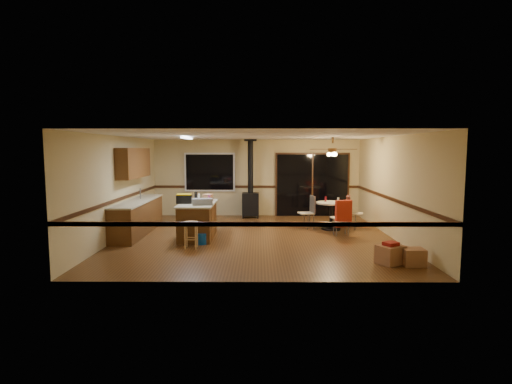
{
  "coord_description": "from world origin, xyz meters",
  "views": [
    {
      "loc": [
        0.07,
        -10.12,
        2.25
      ],
      "look_at": [
        0.0,
        0.3,
        1.15
      ],
      "focal_mm": 28.0,
      "sensor_mm": 36.0,
      "label": 1
    }
  ],
  "objects_px": {
    "bar_stool": "(191,235)",
    "box_under_window": "(202,211)",
    "chair_right": "(349,208)",
    "toolbox_grey": "(202,202)",
    "chair_left": "(310,208)",
    "toolbox_black": "(184,199)",
    "box_corner_b": "(413,257)",
    "box_corner_a": "(391,255)",
    "blue_bucket": "(201,238)",
    "wood_stove": "(251,196)",
    "chair_near": "(343,214)",
    "dining_table": "(331,211)",
    "kitchen_island": "(198,220)"
  },
  "relations": [
    {
      "from": "chair_near",
      "to": "wood_stove",
      "type": "bearing_deg",
      "value": 130.9
    },
    {
      "from": "dining_table",
      "to": "chair_left",
      "type": "xyz_separation_m",
      "value": [
        -0.6,
        0.12,
        0.06
      ]
    },
    {
      "from": "kitchen_island",
      "to": "wood_stove",
      "type": "relative_size",
      "value": 0.67
    },
    {
      "from": "bar_stool",
      "to": "blue_bucket",
      "type": "distance_m",
      "value": 0.49
    },
    {
      "from": "toolbox_black",
      "to": "wood_stove",
      "type": "bearing_deg",
      "value": 62.8
    },
    {
      "from": "dining_table",
      "to": "chair_near",
      "type": "relative_size",
      "value": 1.23
    },
    {
      "from": "toolbox_grey",
      "to": "chair_right",
      "type": "distance_m",
      "value": 4.27
    },
    {
      "from": "chair_near",
      "to": "box_corner_b",
      "type": "distance_m",
      "value": 2.83
    },
    {
      "from": "chair_near",
      "to": "chair_right",
      "type": "xyz_separation_m",
      "value": [
        0.38,
        0.98,
        0.0
      ]
    },
    {
      "from": "bar_stool",
      "to": "box_corner_a",
      "type": "bearing_deg",
      "value": -16.48
    },
    {
      "from": "kitchen_island",
      "to": "chair_right",
      "type": "relative_size",
      "value": 2.4
    },
    {
      "from": "toolbox_black",
      "to": "chair_left",
      "type": "relative_size",
      "value": 0.74
    },
    {
      "from": "blue_bucket",
      "to": "box_under_window",
      "type": "bearing_deg",
      "value": 97.67
    },
    {
      "from": "toolbox_grey",
      "to": "chair_left",
      "type": "relative_size",
      "value": 0.96
    },
    {
      "from": "toolbox_black",
      "to": "box_under_window",
      "type": "bearing_deg",
      "value": 89.94
    },
    {
      "from": "kitchen_island",
      "to": "box_under_window",
      "type": "distance_m",
      "value": 3.08
    },
    {
      "from": "toolbox_grey",
      "to": "toolbox_black",
      "type": "distance_m",
      "value": 0.55
    },
    {
      "from": "wood_stove",
      "to": "box_under_window",
      "type": "distance_m",
      "value": 1.7
    },
    {
      "from": "blue_bucket",
      "to": "chair_near",
      "type": "xyz_separation_m",
      "value": [
        3.59,
        0.9,
        0.46
      ]
    },
    {
      "from": "bar_stool",
      "to": "chair_right",
      "type": "relative_size",
      "value": 0.88
    },
    {
      "from": "wood_stove",
      "to": "bar_stool",
      "type": "distance_m",
      "value": 4.4
    },
    {
      "from": "kitchen_island",
      "to": "wood_stove",
      "type": "bearing_deg",
      "value": 66.91
    },
    {
      "from": "dining_table",
      "to": "chair_right",
      "type": "xyz_separation_m",
      "value": [
        0.52,
        0.1,
        0.07
      ]
    },
    {
      "from": "box_corner_a",
      "to": "box_corner_b",
      "type": "bearing_deg",
      "value": -14.99
    },
    {
      "from": "chair_left",
      "to": "box_corner_a",
      "type": "bearing_deg",
      "value": -71.99
    },
    {
      "from": "bar_stool",
      "to": "chair_right",
      "type": "xyz_separation_m",
      "value": [
        4.14,
        2.3,
        0.29
      ]
    },
    {
      "from": "kitchen_island",
      "to": "dining_table",
      "type": "relative_size",
      "value": 1.95
    },
    {
      "from": "bar_stool",
      "to": "box_corner_b",
      "type": "xyz_separation_m",
      "value": [
        4.58,
        -1.34,
        -0.14
      ]
    },
    {
      "from": "bar_stool",
      "to": "box_under_window",
      "type": "distance_m",
      "value": 4.2
    },
    {
      "from": "toolbox_grey",
      "to": "box_corner_b",
      "type": "relative_size",
      "value": 1.2
    },
    {
      "from": "box_under_window",
      "to": "wood_stove",
      "type": "bearing_deg",
      "value": -0.0
    },
    {
      "from": "bar_stool",
      "to": "chair_left",
      "type": "xyz_separation_m",
      "value": [
        3.02,
        2.32,
        0.28
      ]
    },
    {
      "from": "box_under_window",
      "to": "kitchen_island",
      "type": "bearing_deg",
      "value": -84.08
    },
    {
      "from": "dining_table",
      "to": "chair_left",
      "type": "distance_m",
      "value": 0.61
    },
    {
      "from": "chair_right",
      "to": "box_corner_a",
      "type": "distance_m",
      "value": 3.56
    },
    {
      "from": "blue_bucket",
      "to": "chair_near",
      "type": "bearing_deg",
      "value": 14.06
    },
    {
      "from": "bar_stool",
      "to": "toolbox_grey",
      "type": "bearing_deg",
      "value": 78.69
    },
    {
      "from": "toolbox_grey",
      "to": "bar_stool",
      "type": "bearing_deg",
      "value": -101.31
    },
    {
      "from": "dining_table",
      "to": "box_corner_b",
      "type": "xyz_separation_m",
      "value": [
        0.97,
        -3.55,
        -0.36
      ]
    },
    {
      "from": "blue_bucket",
      "to": "toolbox_black",
      "type": "bearing_deg",
      "value": 130.1
    },
    {
      "from": "toolbox_black",
      "to": "dining_table",
      "type": "height_order",
      "value": "toolbox_black"
    },
    {
      "from": "toolbox_black",
      "to": "dining_table",
      "type": "relative_size",
      "value": 0.44
    },
    {
      "from": "toolbox_black",
      "to": "bar_stool",
      "type": "relative_size",
      "value": 0.62
    },
    {
      "from": "wood_stove",
      "to": "box_corner_b",
      "type": "height_order",
      "value": "wood_stove"
    },
    {
      "from": "box_under_window",
      "to": "chair_near",
      "type": "bearing_deg",
      "value": -34.94
    },
    {
      "from": "bar_stool",
      "to": "chair_near",
      "type": "height_order",
      "value": "chair_near"
    },
    {
      "from": "dining_table",
      "to": "bar_stool",
      "type": "bearing_deg",
      "value": -148.63
    },
    {
      "from": "box_under_window",
      "to": "chair_right",
      "type": "bearing_deg",
      "value": -22.85
    },
    {
      "from": "kitchen_island",
      "to": "box_under_window",
      "type": "relative_size",
      "value": 3.11
    },
    {
      "from": "toolbox_black",
      "to": "box_corner_b",
      "type": "relative_size",
      "value": 0.92
    }
  ]
}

